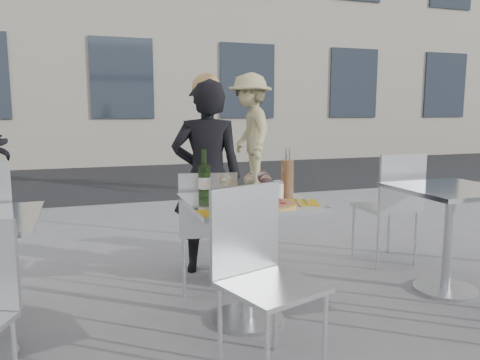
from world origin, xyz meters
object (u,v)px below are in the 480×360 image
object	(u,v)px
side_table_right	(450,217)
wineglass_white_b	(249,181)
napkin_right	(302,202)
pedestrian_b	(250,134)
wine_bottle	(204,179)
woman_diner	(207,178)
wineglass_white_a	(225,181)
chair_near	(259,264)
salad_plate	(254,194)
pizza_far	(250,191)
side_chair_rfar	(393,199)
sugar_shaker	(278,190)
pizza_near	(266,204)
main_table	(248,235)
wineglass_red_b	(263,178)
chair_far	(207,221)
wineglass_red_a	(266,181)
napkin_left	(216,212)
carafe	(287,176)

from	to	relation	value
side_table_right	wineglass_white_b	size ratio (longest dim) A/B	4.76
side_table_right	napkin_right	distance (m)	1.26
pedestrian_b	wineglass_white_b	bearing A→B (deg)	-15.30
wine_bottle	woman_diner	bearing A→B (deg)	74.27
wineglass_white_a	chair_near	bearing A→B (deg)	-90.77
salad_plate	pizza_far	bearing A→B (deg)	76.91
side_chair_rfar	sugar_shaker	xyz separation A→B (m)	(-1.29, -0.62, 0.25)
woman_diner	pizza_near	size ratio (longest dim) A/B	4.55
napkin_right	main_table	bearing A→B (deg)	167.66
side_table_right	wineglass_red_b	distance (m)	1.40
salad_plate	wineglass_white_b	size ratio (longest dim) A/B	1.40
woman_diner	wine_bottle	xyz separation A→B (m)	(-0.22, -0.80, 0.11)
side_table_right	woman_diner	size ratio (longest dim) A/B	0.50
side_table_right	chair_near	distance (m)	1.71
chair_far	wineglass_white_b	distance (m)	0.61
pizza_far	sugar_shaker	bearing A→B (deg)	-60.91
pizza_near	wineglass_red_a	world-z (taller)	wineglass_red_a
wineglass_red_a	napkin_left	xyz separation A→B (m)	(-0.38, -0.26, -0.11)
chair_near	wineglass_red_b	distance (m)	0.77
salad_plate	napkin_left	bearing A→B (deg)	-138.51
sugar_shaker	wineglass_white_a	size ratio (longest dim) A/B	0.68
woman_diner	side_table_right	bearing A→B (deg)	160.90
side_table_right	woman_diner	distance (m)	1.79
pizza_near	napkin_left	xyz separation A→B (m)	(-0.31, -0.07, -0.01)
wineglass_white_b	napkin_left	distance (m)	0.45
salad_plate	woman_diner	bearing A→B (deg)	92.15
side_table_right	carafe	bearing A→B (deg)	175.29
woman_diner	salad_plate	world-z (taller)	woman_diner
woman_diner	sugar_shaker	bearing A→B (deg)	115.03
woman_diner	wineglass_white_b	xyz separation A→B (m)	(0.03, -0.91, 0.10)
wine_bottle	wineglass_white_b	distance (m)	0.27
chair_far	carafe	size ratio (longest dim) A/B	2.98
main_table	wineglass_white_b	size ratio (longest dim) A/B	4.76
pizza_far	chair_far	bearing A→B (deg)	121.40
woman_diner	napkin_right	world-z (taller)	woman_diner
side_table_right	chair_far	world-z (taller)	chair_far
sugar_shaker	wineglass_red_b	size ratio (longest dim) A/B	0.68
pizza_near	wineglass_white_a	size ratio (longest dim) A/B	2.11
wineglass_white_b	wineglass_red_a	distance (m)	0.10
wineglass_white_a	woman_diner	bearing A→B (deg)	82.29
woman_diner	pizza_far	bearing A→B (deg)	109.84
main_table	chair_near	xyz separation A→B (m)	(-0.13, -0.52, -0.00)
main_table	carafe	size ratio (longest dim) A/B	2.59
pedestrian_b	wineglass_white_a	xyz separation A→B (m)	(-1.67, -4.18, -0.06)
wineglass_red_b	main_table	bearing A→B (deg)	-138.43
pedestrian_b	napkin_right	distance (m)	4.60
woman_diner	wineglass_white_b	size ratio (longest dim) A/B	9.59
side_chair_rfar	wineglass_white_a	xyz separation A→B (m)	(-1.61, -0.55, 0.30)
pedestrian_b	chair_far	bearing A→B (deg)	-19.43
wineglass_white_b	napkin_left	bearing A→B (deg)	-132.82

